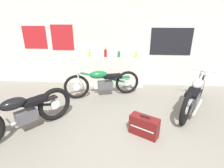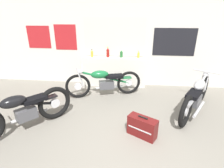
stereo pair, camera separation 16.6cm
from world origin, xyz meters
name	(u,v)px [view 1 (the left image)]	position (x,y,z in m)	size (l,w,h in m)	color
ground_plane	(132,167)	(0.00, 0.00, 0.00)	(24.00, 24.00, 0.00)	gray
wall_back	(129,42)	(-0.02, 3.50, 1.40)	(10.00, 0.07, 2.80)	silver
sill_counter	(112,72)	(-0.54, 3.32, 0.47)	(2.03, 0.28, 0.94)	silver
bottle_leftmost	(90,54)	(-1.23, 3.29, 1.05)	(0.07, 0.07, 0.25)	gold
bottle_left_center	(105,53)	(-0.73, 3.35, 1.08)	(0.09, 0.09, 0.32)	maroon
bottle_center	(119,54)	(-0.31, 3.36, 1.05)	(0.08, 0.08, 0.24)	#23662D
bottle_right_center	(136,55)	(0.22, 3.34, 1.04)	(0.07, 0.07, 0.21)	gold
motorcycle_black	(22,114)	(-2.10, 0.72, 0.44)	(1.45, 1.68, 0.94)	black
motorcycle_green	(103,82)	(-0.74, 2.51, 0.43)	(2.08, 0.83, 0.89)	black
motorcycle_silver	(195,94)	(1.57, 1.87, 0.42)	(1.26, 1.93, 0.88)	black
hard_case_darkred	(144,126)	(0.26, 0.80, 0.20)	(0.59, 0.47, 0.42)	maroon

